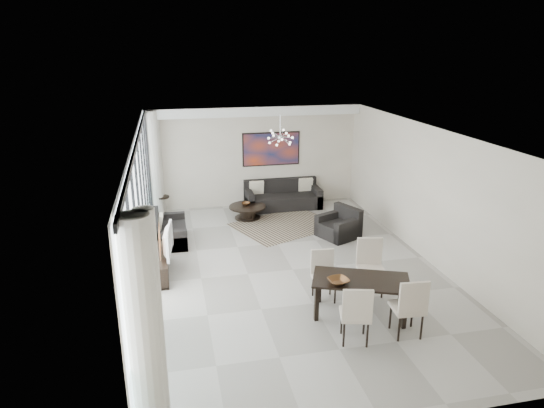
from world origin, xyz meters
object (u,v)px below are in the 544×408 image
object	(u,v)px
sofa_main	(283,198)
tv_console	(158,265)
television	(164,241)
dining_table	(361,284)
coffee_table	(247,211)

from	to	relation	value
sofa_main	tv_console	size ratio (longest dim) A/B	1.49
television	dining_table	world-z (taller)	television
coffee_table	tv_console	size ratio (longest dim) A/B	0.69
dining_table	coffee_table	bearing A→B (deg)	101.60
coffee_table	television	bearing A→B (deg)	-126.24
sofa_main	tv_console	world-z (taller)	sofa_main
tv_console	coffee_table	bearing A→B (deg)	51.76
coffee_table	dining_table	xyz separation A→B (m)	(1.09, -5.32, 0.40)
coffee_table	tv_console	world-z (taller)	tv_console
television	sofa_main	bearing A→B (deg)	-36.65
television	tv_console	bearing A→B (deg)	93.02
sofa_main	television	bearing A→B (deg)	-132.08
tv_console	sofa_main	bearing A→B (deg)	46.53
tv_console	television	distance (m)	0.54
coffee_table	sofa_main	bearing A→B (deg)	31.78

